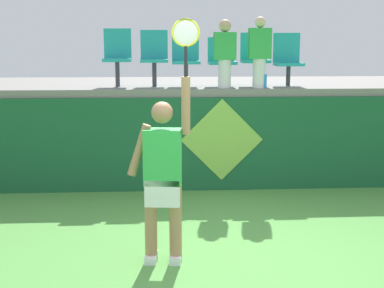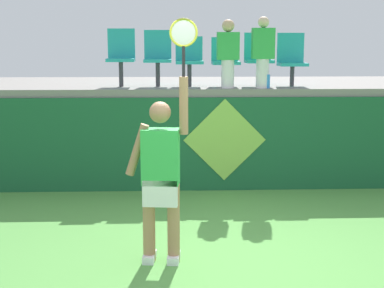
{
  "view_description": "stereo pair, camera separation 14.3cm",
  "coord_description": "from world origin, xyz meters",
  "px_view_note": "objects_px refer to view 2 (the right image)",
  "views": [
    {
      "loc": [
        -0.75,
        -5.41,
        2.31
      ],
      "look_at": [
        -0.36,
        1.06,
        1.09
      ],
      "focal_mm": 51.76,
      "sensor_mm": 36.0,
      "label": 1
    },
    {
      "loc": [
        -0.6,
        -5.42,
        2.31
      ],
      "look_at": [
        -0.36,
        1.06,
        1.09
      ],
      "focal_mm": 51.76,
      "sensor_mm": 36.0,
      "label": 2
    }
  ],
  "objects_px": {
    "water_bottle": "(268,81)",
    "stadium_chair_1": "(158,55)",
    "stadium_chair_5": "(292,58)",
    "tennis_player": "(161,174)",
    "spectator_1": "(263,51)",
    "stadium_chair_3": "(225,59)",
    "stadium_chair_4": "(258,56)",
    "spectator_0": "(228,52)",
    "stadium_chair_2": "(189,58)",
    "stadium_chair_0": "(121,54)"
  },
  "relations": [
    {
      "from": "stadium_chair_3",
      "to": "stadium_chair_4",
      "type": "relative_size",
      "value": 0.91
    },
    {
      "from": "water_bottle",
      "to": "tennis_player",
      "type": "bearing_deg",
      "value": -118.16
    },
    {
      "from": "tennis_player",
      "to": "water_bottle",
      "type": "xyz_separation_m",
      "value": [
        1.61,
        3.0,
        0.73
      ]
    },
    {
      "from": "tennis_player",
      "to": "stadium_chair_5",
      "type": "height_order",
      "value": "tennis_player"
    },
    {
      "from": "stadium_chair_2",
      "to": "spectator_0",
      "type": "bearing_deg",
      "value": -34.17
    },
    {
      "from": "stadium_chair_1",
      "to": "stadium_chair_0",
      "type": "bearing_deg",
      "value": 179.91
    },
    {
      "from": "tennis_player",
      "to": "stadium_chair_4",
      "type": "relative_size",
      "value": 2.94
    },
    {
      "from": "tennis_player",
      "to": "water_bottle",
      "type": "height_order",
      "value": "tennis_player"
    },
    {
      "from": "stadium_chair_1",
      "to": "tennis_player",
      "type": "bearing_deg",
      "value": -88.29
    },
    {
      "from": "tennis_player",
      "to": "stadium_chair_3",
      "type": "bearing_deg",
      "value": 74.12
    },
    {
      "from": "tennis_player",
      "to": "stadium_chair_1",
      "type": "height_order",
      "value": "tennis_player"
    },
    {
      "from": "stadium_chair_1",
      "to": "stadium_chair_5",
      "type": "relative_size",
      "value": 1.05
    },
    {
      "from": "stadium_chair_3",
      "to": "stadium_chair_5",
      "type": "relative_size",
      "value": 0.92
    },
    {
      "from": "stadium_chair_2",
      "to": "stadium_chair_5",
      "type": "height_order",
      "value": "stadium_chair_5"
    },
    {
      "from": "tennis_player",
      "to": "water_bottle",
      "type": "distance_m",
      "value": 3.48
    },
    {
      "from": "water_bottle",
      "to": "spectator_0",
      "type": "height_order",
      "value": "spectator_0"
    },
    {
      "from": "stadium_chair_5",
      "to": "spectator_0",
      "type": "bearing_deg",
      "value": -159.36
    },
    {
      "from": "stadium_chair_0",
      "to": "stadium_chair_1",
      "type": "relative_size",
      "value": 1.03
    },
    {
      "from": "stadium_chair_3",
      "to": "stadium_chair_4",
      "type": "xyz_separation_m",
      "value": [
        0.54,
        0.01,
        0.04
      ]
    },
    {
      "from": "stadium_chair_3",
      "to": "stadium_chair_5",
      "type": "xyz_separation_m",
      "value": [
        1.08,
        0.01,
        0.01
      ]
    },
    {
      "from": "stadium_chair_2",
      "to": "stadium_chair_5",
      "type": "xyz_separation_m",
      "value": [
        1.67,
        0.01,
        0.0
      ]
    },
    {
      "from": "tennis_player",
      "to": "stadium_chair_3",
      "type": "height_order",
      "value": "tennis_player"
    },
    {
      "from": "water_bottle",
      "to": "stadium_chair_1",
      "type": "height_order",
      "value": "stadium_chair_1"
    },
    {
      "from": "spectator_1",
      "to": "stadium_chair_0",
      "type": "bearing_deg",
      "value": 168.92
    },
    {
      "from": "stadium_chair_5",
      "to": "spectator_0",
      "type": "xyz_separation_m",
      "value": [
        -1.08,
        -0.41,
        0.1
      ]
    },
    {
      "from": "stadium_chair_4",
      "to": "water_bottle",
      "type": "bearing_deg",
      "value": -80.67
    },
    {
      "from": "water_bottle",
      "to": "stadium_chair_1",
      "type": "distance_m",
      "value": 1.82
    },
    {
      "from": "stadium_chair_3",
      "to": "spectator_0",
      "type": "height_order",
      "value": "spectator_0"
    },
    {
      "from": "water_bottle",
      "to": "stadium_chair_5",
      "type": "bearing_deg",
      "value": 46.26
    },
    {
      "from": "water_bottle",
      "to": "stadium_chair_5",
      "type": "xyz_separation_m",
      "value": [
        0.47,
        0.49,
        0.34
      ]
    },
    {
      "from": "stadium_chair_3",
      "to": "stadium_chair_5",
      "type": "height_order",
      "value": "stadium_chair_5"
    },
    {
      "from": "stadium_chair_0",
      "to": "spectator_0",
      "type": "relative_size",
      "value": 0.88
    },
    {
      "from": "tennis_player",
      "to": "stadium_chair_5",
      "type": "distance_m",
      "value": 4.2
    },
    {
      "from": "stadium_chair_3",
      "to": "tennis_player",
      "type": "bearing_deg",
      "value": -105.88
    },
    {
      "from": "tennis_player",
      "to": "stadium_chair_5",
      "type": "xyz_separation_m",
      "value": [
        2.07,
        3.49,
        1.07
      ]
    },
    {
      "from": "stadium_chair_0",
      "to": "stadium_chair_5",
      "type": "distance_m",
      "value": 2.77
    },
    {
      "from": "stadium_chair_0",
      "to": "stadium_chair_4",
      "type": "bearing_deg",
      "value": -0.09
    },
    {
      "from": "stadium_chair_4",
      "to": "spectator_0",
      "type": "distance_m",
      "value": 0.68
    },
    {
      "from": "stadium_chair_2",
      "to": "water_bottle",
      "type": "bearing_deg",
      "value": -21.58
    },
    {
      "from": "spectator_1",
      "to": "stadium_chair_3",
      "type": "bearing_deg",
      "value": 141.63
    },
    {
      "from": "water_bottle",
      "to": "stadium_chair_1",
      "type": "bearing_deg",
      "value": 164.23
    },
    {
      "from": "stadium_chair_4",
      "to": "stadium_chair_2",
      "type": "bearing_deg",
      "value": -179.75
    },
    {
      "from": "tennis_player",
      "to": "stadium_chair_2",
      "type": "distance_m",
      "value": 3.66
    },
    {
      "from": "stadium_chair_0",
      "to": "stadium_chair_1",
      "type": "xyz_separation_m",
      "value": [
        0.59,
        -0.0,
        -0.01
      ]
    },
    {
      "from": "stadium_chair_5",
      "to": "tennis_player",
      "type": "bearing_deg",
      "value": -120.72
    },
    {
      "from": "water_bottle",
      "to": "stadium_chair_0",
      "type": "relative_size",
      "value": 0.23
    },
    {
      "from": "water_bottle",
      "to": "stadium_chair_4",
      "type": "height_order",
      "value": "stadium_chair_4"
    },
    {
      "from": "tennis_player",
      "to": "stadium_chair_2",
      "type": "relative_size",
      "value": 3.16
    },
    {
      "from": "stadium_chair_1",
      "to": "spectator_1",
      "type": "height_order",
      "value": "spectator_1"
    },
    {
      "from": "water_bottle",
      "to": "stadium_chair_0",
      "type": "bearing_deg",
      "value": 168.11
    }
  ]
}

